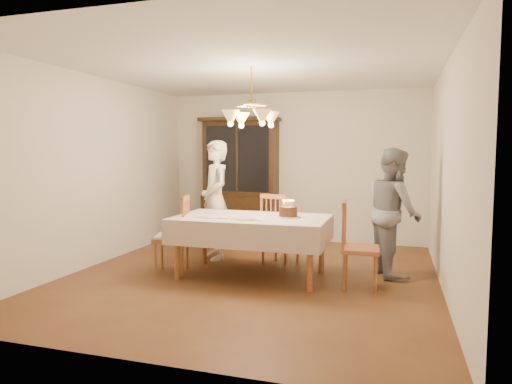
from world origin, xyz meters
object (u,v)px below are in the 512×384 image
(dining_table, at_px, (251,223))
(elderly_woman, at_px, (215,200))
(china_hutch, at_px, (240,182))
(chair_far_side, at_px, (280,234))
(birthday_cake, at_px, (288,212))

(dining_table, bearing_deg, elderly_woman, 135.97)
(china_hutch, xyz_separation_m, chair_far_side, (1.13, -1.61, -0.60))
(dining_table, xyz_separation_m, elderly_woman, (-0.79, 0.77, 0.18))
(elderly_woman, relative_size, birthday_cake, 5.77)
(chair_far_side, distance_m, birthday_cake, 0.74)
(dining_table, distance_m, elderly_woman, 1.12)
(chair_far_side, height_order, elderly_woman, elderly_woman)
(dining_table, relative_size, chair_far_side, 1.90)
(dining_table, relative_size, elderly_woman, 1.10)
(elderly_woman, distance_m, birthday_cake, 1.44)
(chair_far_side, height_order, birthday_cake, chair_far_side)
(chair_far_side, bearing_deg, elderly_woman, 173.18)
(dining_table, distance_m, chair_far_side, 0.72)
(dining_table, height_order, birthday_cake, birthday_cake)
(dining_table, distance_m, china_hutch, 2.46)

